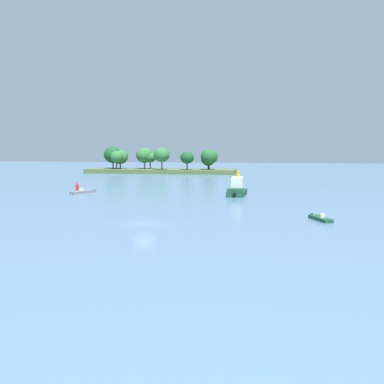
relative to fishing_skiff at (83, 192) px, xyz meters
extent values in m
plane|color=slate|center=(21.95, -32.43, -0.29)|extent=(400.00, 400.00, 0.00)
cube|color=#4C6038|center=(0.38, 67.49, 0.44)|extent=(52.92, 11.89, 1.46)
cylinder|color=#513823|center=(-17.67, 68.97, 2.35)|extent=(0.44, 0.44, 2.35)
ellipsoid|color=#194C23|center=(-17.67, 68.97, 6.16)|extent=(6.59, 6.59, 5.93)
cylinder|color=#513823|center=(-15.08, 69.31, 2.13)|extent=(0.44, 0.44, 1.92)
ellipsoid|color=#2D6B33|center=(-15.08, 69.31, 5.39)|extent=(5.75, 5.75, 5.17)
cylinder|color=#513823|center=(-14.99, 64.99, 2.44)|extent=(0.44, 0.44, 2.52)
ellipsoid|color=#2D6B33|center=(-14.99, 64.99, 5.51)|extent=(4.53, 4.53, 4.07)
cylinder|color=#513823|center=(-5.73, 68.56, 2.38)|extent=(0.44, 0.44, 2.41)
ellipsoid|color=#2D6B33|center=(-5.73, 68.56, 6.00)|extent=(6.05, 6.05, 5.44)
cylinder|color=#513823|center=(-3.61, 68.44, 2.42)|extent=(0.44, 0.44, 2.50)
ellipsoid|color=#2D6B33|center=(-3.61, 68.44, 5.29)|extent=(4.05, 4.05, 3.64)
cylinder|color=#513823|center=(1.55, 64.61, 2.62)|extent=(0.44, 0.44, 2.89)
ellipsoid|color=#2D6B33|center=(1.55, 64.61, 6.27)|extent=(5.50, 5.50, 4.95)
cylinder|color=#513823|center=(10.40, 64.97, 2.32)|extent=(0.44, 0.44, 2.30)
ellipsoid|color=#194C23|center=(10.40, 64.97, 5.36)|extent=(4.71, 4.71, 4.24)
cylinder|color=#513823|center=(17.39, 67.71, 1.96)|extent=(0.44, 0.44, 1.58)
ellipsoid|color=#194C23|center=(17.39, 67.71, 4.71)|extent=(4.91, 4.91, 4.42)
cylinder|color=#513823|center=(17.85, 67.06, 2.23)|extent=(0.44, 0.44, 2.11)
ellipsoid|color=#235B28|center=(17.85, 67.06, 5.66)|extent=(5.95, 5.95, 5.36)
cube|color=slate|center=(-0.01, -0.01, -0.02)|extent=(4.01, 5.87, 0.54)
cube|color=beige|center=(-0.21, -0.40, 0.50)|extent=(0.89, 0.78, 0.50)
cube|color=black|center=(1.41, 2.71, -0.01)|extent=(0.41, 0.40, 0.56)
cube|color=#19472D|center=(44.20, -26.49, -0.06)|extent=(2.80, 4.65, 0.46)
cube|color=beige|center=(44.33, -26.80, 0.42)|extent=(0.76, 0.69, 0.50)
cube|color=black|center=(43.32, -24.25, -0.01)|extent=(0.40, 0.38, 0.56)
cube|color=#19472D|center=(31.54, 1.47, 0.21)|extent=(3.72, 8.47, 1.01)
cube|color=#19472D|center=(31.36, -1.43, 1.02)|extent=(3.03, 2.49, 0.60)
cube|color=white|center=(31.56, 1.76, 2.02)|extent=(2.27, 3.02, 2.60)
cylinder|color=gold|center=(31.62, 2.71, 3.92)|extent=(0.70, 0.70, 1.20)
cylinder|color=black|center=(31.28, -2.77, 0.31)|extent=(0.72, 0.34, 0.70)
cylinder|color=red|center=(-3.85, 5.88, 0.31)|extent=(0.70, 0.70, 1.20)
cone|color=red|center=(-3.85, 5.88, 1.26)|extent=(0.49, 0.49, 0.70)
camera|label=1|loc=(36.84, -85.96, 9.51)|focal=41.55mm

